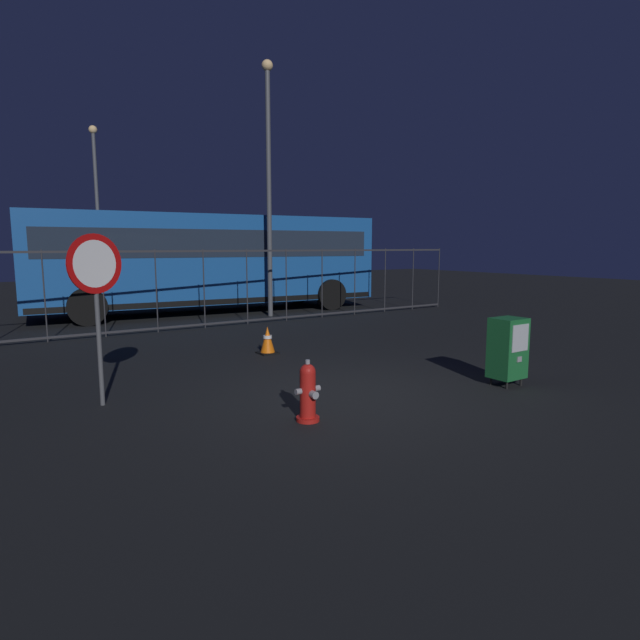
# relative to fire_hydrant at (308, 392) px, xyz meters

# --- Properties ---
(ground_plane) EXTENTS (60.00, 60.00, 0.00)m
(ground_plane) POSITION_rel_fire_hydrant_xyz_m (1.08, 0.60, -0.35)
(ground_plane) COLOR black
(fire_hydrant) EXTENTS (0.33, 0.32, 0.75)m
(fire_hydrant) POSITION_rel_fire_hydrant_xyz_m (0.00, 0.00, 0.00)
(fire_hydrant) COLOR red
(fire_hydrant) RESTS_ON ground_plane
(newspaper_box_primary) EXTENTS (0.48, 0.42, 1.02)m
(newspaper_box_primary) POSITION_rel_fire_hydrant_xyz_m (3.35, -0.28, 0.22)
(newspaper_box_primary) COLOR black
(newspaper_box_primary) RESTS_ON ground_plane
(stop_sign) EXTENTS (0.71, 0.31, 2.23)m
(stop_sign) POSITION_rel_fire_hydrant_xyz_m (-1.90, 2.02, 1.25)
(stop_sign) COLOR #4C4F54
(stop_sign) RESTS_ON ground_plane
(traffic_cone) EXTENTS (0.36, 0.36, 0.53)m
(traffic_cone) POSITION_rel_fire_hydrant_xyz_m (1.48, 3.79, -0.09)
(traffic_cone) COLOR black
(traffic_cone) RESTS_ON ground_plane
(fence_barrier) EXTENTS (18.03, 0.04, 2.00)m
(fence_barrier) POSITION_rel_fire_hydrant_xyz_m (1.08, 7.53, 0.67)
(fence_barrier) COLOR #2D2D33
(fence_barrier) RESTS_ON ground_plane
(bus_near) EXTENTS (10.69, 3.55, 3.00)m
(bus_near) POSITION_rel_fire_hydrant_xyz_m (3.05, 10.53, 1.36)
(bus_near) COLOR #19519E
(bus_near) RESTS_ON ground_plane
(bus_far) EXTENTS (10.71, 3.68, 3.00)m
(bus_far) POSITION_rel_fire_hydrant_xyz_m (5.22, 15.49, 1.36)
(bus_far) COLOR #19519E
(bus_far) RESTS_ON ground_plane
(street_light_near_left) EXTENTS (0.32, 0.32, 6.69)m
(street_light_near_left) POSITION_rel_fire_hydrant_xyz_m (1.18, 17.29, 3.55)
(street_light_near_left) COLOR #4C4F54
(street_light_near_left) RESTS_ON ground_plane
(street_light_near_right) EXTENTS (0.32, 0.32, 7.25)m
(street_light_near_right) POSITION_rel_fire_hydrant_xyz_m (4.18, 8.65, 3.84)
(street_light_near_right) COLOR #4C4F54
(street_light_near_right) RESTS_ON ground_plane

